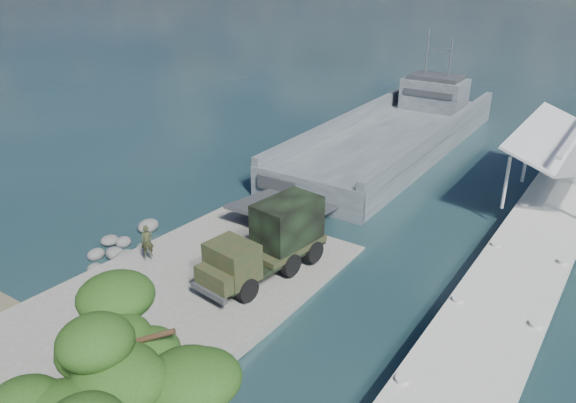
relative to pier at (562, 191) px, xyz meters
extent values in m
plane|color=#173237|center=(-13.00, -18.77, -1.60)|extent=(1400.00, 1400.00, 0.00)
cube|color=slate|center=(-13.00, -19.77, -1.35)|extent=(10.00, 18.00, 0.50)
cube|color=#B2B3A8|center=(0.00, -0.77, -0.60)|extent=(4.00, 44.00, 0.50)
cube|color=#41494D|center=(-13.72, 5.50, -1.19)|extent=(8.49, 27.58, 2.29)
cube|color=#41494D|center=(-17.57, 5.47, 0.51)|extent=(0.78, 27.52, 1.19)
cube|color=#41494D|center=(-9.87, 5.54, 0.51)|extent=(0.78, 27.52, 1.19)
cube|color=#41494D|center=(-13.60, -8.16, -0.68)|extent=(8.26, 0.44, 2.38)
cube|color=#41494D|center=(-13.80, 14.67, 1.33)|extent=(5.53, 3.71, 2.75)
cube|color=#2F3235|center=(-13.80, 14.67, 2.89)|extent=(4.61, 2.97, 0.37)
cylinder|color=gray|center=(-14.90, 14.67, 5.00)|extent=(0.15, 0.15, 4.59)
cylinder|color=gray|center=(-12.70, 14.68, 4.54)|extent=(0.15, 0.15, 3.67)
cylinder|color=black|center=(-11.88, -18.70, -0.53)|extent=(0.55, 1.19, 1.14)
cylinder|color=black|center=(-9.88, -18.98, -0.53)|extent=(0.55, 1.19, 1.14)
cylinder|color=black|center=(-11.47, -15.73, -0.53)|extent=(0.55, 1.19, 1.14)
cylinder|color=black|center=(-9.46, -16.01, -0.53)|extent=(0.55, 1.19, 1.14)
cylinder|color=black|center=(-11.23, -13.99, -0.53)|extent=(0.55, 1.19, 1.14)
cylinder|color=black|center=(-9.22, -14.27, -0.53)|extent=(0.55, 1.19, 1.14)
cube|color=black|center=(-10.54, -16.39, -0.40)|extent=(2.84, 6.90, 0.22)
cube|color=#1E331C|center=(-10.87, -18.75, 0.53)|extent=(2.42, 2.05, 1.76)
cube|color=#1E331C|center=(-11.01, -19.80, 0.09)|extent=(2.12, 1.06, 0.88)
cube|color=#1E331C|center=(-10.37, -15.17, -0.09)|extent=(2.74, 4.32, 0.31)
cube|color=black|center=(-10.35, -15.00, 1.19)|extent=(2.55, 3.61, 2.20)
cube|color=#2F3235|center=(-11.07, -20.23, -0.44)|extent=(2.21, 0.52, 0.26)
imported|color=#1E331C|center=(-16.10, -19.09, -0.24)|extent=(0.75, 0.72, 1.73)
ellipsoid|color=#18340E|center=(-6.45, -28.92, 3.34)|extent=(4.94, 4.59, 2.12)
ellipsoid|color=#18340E|center=(-9.45, -26.27, 3.34)|extent=(2.47, 2.47, 1.41)
camera|label=1|loc=(3.65, -35.84, 13.52)|focal=35.00mm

